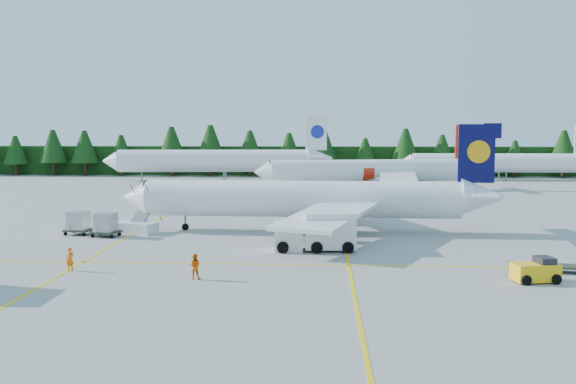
{
  "coord_description": "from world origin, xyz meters",
  "views": [
    {
      "loc": [
        3.99,
        -52.6,
        10.21
      ],
      "look_at": [
        0.53,
        12.63,
        3.5
      ],
      "focal_mm": 40.0,
      "sensor_mm": 36.0,
      "label": 1
    }
  ],
  "objects_px": {
    "airliner_red": "(362,171)",
    "baggage_tug": "(536,271)",
    "airstairs": "(137,225)",
    "service_truck": "(315,231)",
    "airliner_navy": "(296,200)"
  },
  "relations": [
    {
      "from": "airliner_red",
      "to": "baggage_tug",
      "type": "xyz_separation_m",
      "value": [
        7.76,
        -59.01,
        -2.38
      ]
    },
    {
      "from": "service_truck",
      "to": "baggage_tug",
      "type": "bearing_deg",
      "value": -37.11
    },
    {
      "from": "airliner_red",
      "to": "baggage_tug",
      "type": "bearing_deg",
      "value": -94.87
    },
    {
      "from": "airliner_navy",
      "to": "airstairs",
      "type": "height_order",
      "value": "airliner_navy"
    },
    {
      "from": "airliner_navy",
      "to": "airstairs",
      "type": "distance_m",
      "value": 15.45
    },
    {
      "from": "airliner_red",
      "to": "service_truck",
      "type": "bearing_deg",
      "value": -110.35
    },
    {
      "from": "airliner_navy",
      "to": "service_truck",
      "type": "xyz_separation_m",
      "value": [
        2.03,
        -9.46,
        -1.55
      ]
    },
    {
      "from": "airstairs",
      "to": "baggage_tug",
      "type": "xyz_separation_m",
      "value": [
        31.88,
        -18.05,
        -0.01
      ]
    },
    {
      "from": "baggage_tug",
      "to": "airliner_red",
      "type": "bearing_deg",
      "value": 86.44
    },
    {
      "from": "airstairs",
      "to": "service_truck",
      "type": "xyz_separation_m",
      "value": [
        17.24,
        -8.06,
        0.81
      ]
    },
    {
      "from": "airliner_red",
      "to": "service_truck",
      "type": "distance_m",
      "value": 49.53
    },
    {
      "from": "service_truck",
      "to": "airliner_red",
      "type": "bearing_deg",
      "value": 79.2
    },
    {
      "from": "airliner_navy",
      "to": "airliner_red",
      "type": "relative_size",
      "value": 1.01
    },
    {
      "from": "airliner_navy",
      "to": "service_truck",
      "type": "relative_size",
      "value": 5.32
    },
    {
      "from": "airstairs",
      "to": "baggage_tug",
      "type": "relative_size",
      "value": 1.91
    }
  ]
}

